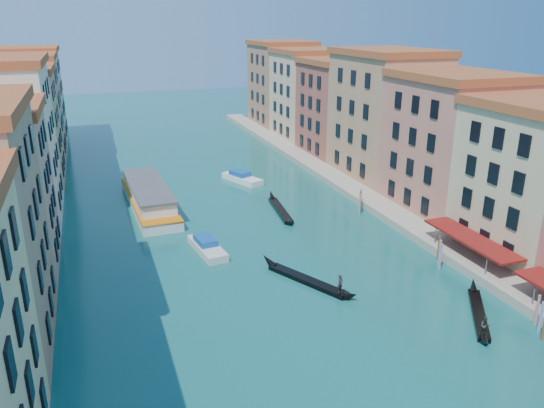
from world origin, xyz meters
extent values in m
cube|color=beige|center=(-26.00, 71.00, 10.00)|extent=(12.00, 18.00, 20.00)
cube|color=tan|center=(-26.00, 88.00, 8.75)|extent=(12.00, 16.00, 17.50)
cube|color=#984121|center=(-26.00, 88.00, 18.00)|extent=(12.80, 16.40, 1.00)
cube|color=tan|center=(-26.00, 103.50, 9.25)|extent=(12.00, 15.00, 18.50)
cube|color=#984121|center=(-26.00, 103.50, 19.00)|extent=(12.80, 15.40, 1.00)
cube|color=beige|center=(-26.00, 119.50, 9.50)|extent=(12.00, 17.00, 19.00)
cube|color=#984121|center=(-26.00, 119.50, 19.50)|extent=(12.80, 17.40, 1.00)
cube|color=tan|center=(30.00, 39.00, 8.25)|extent=(12.00, 14.00, 16.50)
cube|color=#C27059|center=(30.00, 54.00, 9.00)|extent=(12.00, 16.00, 18.00)
cube|color=#984121|center=(30.00, 54.00, 18.50)|extent=(12.80, 16.40, 1.00)
cube|color=tan|center=(30.00, 71.00, 10.00)|extent=(12.00, 18.00, 20.00)
cube|color=#984121|center=(30.00, 71.00, 20.50)|extent=(12.80, 18.40, 1.00)
cube|color=#9C4A3B|center=(30.00, 87.50, 8.75)|extent=(12.00, 15.00, 17.50)
cube|color=#984121|center=(30.00, 87.50, 18.00)|extent=(12.80, 15.40, 1.00)
cube|color=#D6A982|center=(30.00, 103.00, 9.25)|extent=(12.00, 16.00, 18.50)
cube|color=#984121|center=(30.00, 103.00, 19.00)|extent=(12.80, 16.40, 1.00)
cube|color=#9E6B4F|center=(30.00, 119.50, 9.75)|extent=(12.00, 17.00, 19.50)
cube|color=#984121|center=(30.00, 119.50, 20.00)|extent=(12.80, 17.40, 1.00)
cube|color=#A69D86|center=(22.00, 65.00, 0.50)|extent=(4.00, 140.00, 1.00)
cylinder|color=#515154|center=(20.80, 28.60, 1.50)|extent=(0.12, 0.12, 3.00)
cube|color=maroon|center=(22.20, 39.00, 3.00)|extent=(3.20, 12.60, 0.25)
cylinder|color=#515154|center=(20.80, 34.80, 1.50)|extent=(0.12, 0.12, 3.00)
cylinder|color=#515154|center=(20.80, 43.20, 1.50)|extent=(0.12, 0.12, 3.00)
cylinder|color=brown|center=(18.50, 25.00, 1.30)|extent=(0.24, 0.24, 3.20)
cylinder|color=brown|center=(19.10, 26.00, 1.30)|extent=(0.24, 0.24, 3.20)
cylinder|color=brown|center=(19.70, 27.00, 1.30)|extent=(0.24, 0.24, 3.20)
cylinder|color=brown|center=(18.50, 39.00, 1.30)|extent=(0.24, 0.24, 3.20)
cylinder|color=brown|center=(19.10, 40.00, 1.30)|extent=(0.24, 0.24, 3.20)
cylinder|color=brown|center=(19.70, 41.00, 1.30)|extent=(0.24, 0.24, 3.20)
cylinder|color=brown|center=(18.50, 57.00, 1.30)|extent=(0.24, 0.24, 3.20)
cylinder|color=brown|center=(19.10, 58.00, 1.30)|extent=(0.24, 0.24, 3.20)
cylinder|color=brown|center=(19.70, 59.00, 1.30)|extent=(0.24, 0.24, 3.20)
cube|color=silver|center=(-8.35, 69.66, 0.67)|extent=(5.95, 22.67, 1.35)
cube|color=white|center=(-8.35, 69.66, 2.14)|extent=(5.21, 18.15, 1.80)
cube|color=#515154|center=(-8.35, 69.66, 3.20)|extent=(5.57, 18.73, 0.28)
cube|color=orange|center=(-8.35, 69.66, 1.29)|extent=(6.01, 22.67, 0.28)
cube|color=black|center=(3.90, 40.87, 0.24)|extent=(5.53, 9.16, 0.49)
cone|color=black|center=(1.42, 45.65, 0.65)|extent=(1.86, 2.37, 1.81)
cone|color=black|center=(6.39, 36.08, 0.54)|extent=(1.69, 2.04, 1.60)
imported|color=#32242D|center=(5.79, 37.23, 1.36)|extent=(0.81, 0.71, 1.86)
cube|color=black|center=(16.00, 29.80, 0.21)|extent=(5.70, 7.87, 0.44)
cone|color=black|center=(18.67, 33.85, 0.58)|extent=(1.80, 2.11, 1.63)
cone|color=black|center=(13.33, 25.75, 0.48)|extent=(1.62, 1.83, 1.43)
imported|color=#32322B|center=(13.97, 26.72, 1.22)|extent=(1.03, 0.98, 1.67)
cube|color=black|center=(8.52, 61.37, 0.24)|extent=(2.29, 9.95, 0.49)
cone|color=black|center=(9.13, 66.82, 0.66)|extent=(1.23, 2.30, 1.84)
cone|color=black|center=(7.92, 55.91, 0.55)|extent=(1.18, 1.92, 1.62)
cube|color=silver|center=(-3.98, 51.69, 0.43)|extent=(3.31, 7.75, 0.86)
cube|color=#13519C|center=(-4.05, 52.22, 1.18)|extent=(2.33, 3.44, 0.75)
cube|color=white|center=(7.62, 77.15, 0.46)|extent=(5.37, 8.39, 0.92)
cube|color=#13519C|center=(7.40, 77.68, 1.26)|extent=(3.21, 3.97, 0.80)
camera|label=1|loc=(-15.36, -3.47, 25.34)|focal=35.00mm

